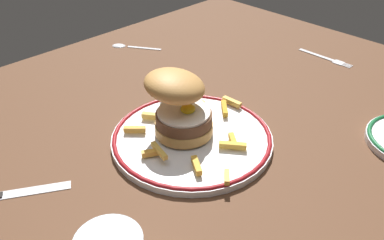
{
  "coord_description": "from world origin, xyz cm",
  "views": [
    {
      "loc": [
        -43.09,
        -45.2,
        44.1
      ],
      "look_at": [
        -1.52,
        -3.43,
        4.6
      ],
      "focal_mm": 38.54,
      "sensor_mm": 36.0,
      "label": 1
    }
  ],
  "objects_px": {
    "burger": "(179,103)",
    "dinner_plate": "(192,138)",
    "fork": "(326,58)",
    "spoon": "(124,45)"
  },
  "relations": [
    {
      "from": "burger",
      "to": "dinner_plate",
      "type": "bearing_deg",
      "value": -76.01
    },
    {
      "from": "dinner_plate",
      "to": "burger",
      "type": "distance_m",
      "value": 0.07
    },
    {
      "from": "dinner_plate",
      "to": "spoon",
      "type": "relative_size",
      "value": 2.36
    },
    {
      "from": "burger",
      "to": "fork",
      "type": "distance_m",
      "value": 0.49
    },
    {
      "from": "fork",
      "to": "spoon",
      "type": "bearing_deg",
      "value": 127.01
    },
    {
      "from": "burger",
      "to": "fork",
      "type": "relative_size",
      "value": 1.03
    },
    {
      "from": "dinner_plate",
      "to": "burger",
      "type": "xyz_separation_m",
      "value": [
        -0.01,
        0.02,
        0.06
      ]
    },
    {
      "from": "dinner_plate",
      "to": "burger",
      "type": "height_order",
      "value": "burger"
    },
    {
      "from": "dinner_plate",
      "to": "spoon",
      "type": "xyz_separation_m",
      "value": [
        0.17,
        0.42,
        -0.0
      ]
    },
    {
      "from": "fork",
      "to": "spoon",
      "type": "height_order",
      "value": "spoon"
    }
  ]
}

